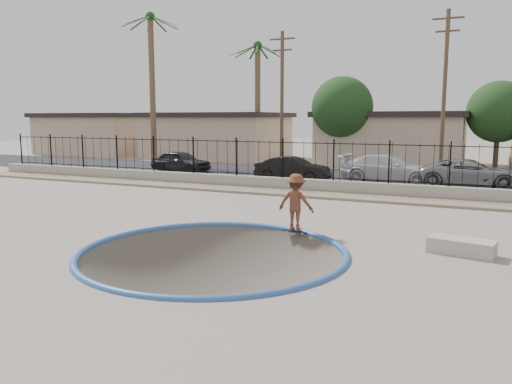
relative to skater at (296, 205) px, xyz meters
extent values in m
cube|color=gray|center=(-1.17, 9.98, -1.95)|extent=(120.00, 120.00, 2.20)
torus|color=#2D5692|center=(-1.17, -3.02, -0.85)|extent=(7.04, 7.04, 0.20)
cube|color=#9C8466|center=(-1.17, 7.18, -0.80)|extent=(42.00, 1.60, 0.11)
cube|color=#9B9589|center=(-1.17, 8.28, -0.55)|extent=(42.00, 0.45, 0.60)
cube|color=black|center=(-1.17, 8.28, -0.13)|extent=(40.00, 0.04, 0.03)
cube|color=black|center=(-1.17, 8.28, 1.45)|extent=(40.00, 0.04, 0.04)
cube|color=black|center=(-1.17, 14.98, -0.84)|extent=(90.00, 8.00, 0.04)
cube|color=tan|center=(-29.17, 24.48, 0.90)|extent=(10.00, 8.00, 3.50)
cube|color=black|center=(-29.17, 24.48, 2.85)|extent=(10.60, 8.60, 0.40)
cube|color=tan|center=(-16.17, 24.48, 0.90)|extent=(11.00, 8.00, 3.50)
cube|color=black|center=(-16.17, 24.48, 2.85)|extent=(11.60, 8.60, 0.40)
cube|color=tan|center=(-1.17, 24.48, 0.90)|extent=(10.00, 8.00, 3.50)
cube|color=black|center=(-1.17, 24.48, 2.85)|extent=(10.60, 8.60, 0.40)
cylinder|color=brown|center=(-18.17, 17.98, 4.65)|extent=(0.44, 0.44, 11.00)
sphere|color=#1B4417|center=(-18.17, 17.98, 10.10)|extent=(0.70, 0.70, 0.70)
cylinder|color=brown|center=(-11.17, 21.98, 3.65)|extent=(0.44, 0.44, 9.00)
sphere|color=#1B4417|center=(-11.17, 21.98, 8.10)|extent=(0.70, 0.70, 0.70)
cylinder|color=#473323|center=(-7.17, 16.98, 3.65)|extent=(0.24, 0.24, 9.00)
cube|color=#473323|center=(-7.17, 16.98, 7.65)|extent=(1.70, 0.10, 0.10)
cube|color=#473323|center=(-7.17, 16.98, 6.95)|extent=(1.30, 0.10, 0.10)
cylinder|color=#473323|center=(2.83, 16.98, 3.90)|extent=(0.24, 0.24, 9.50)
cube|color=#473323|center=(2.83, 16.98, 8.15)|extent=(1.70, 0.10, 0.10)
cube|color=#473323|center=(2.83, 16.98, 7.45)|extent=(1.30, 0.10, 0.10)
cylinder|color=#473323|center=(-4.17, 20.98, 0.65)|extent=(0.34, 0.34, 3.00)
sphere|color=#143311|center=(-4.17, 20.98, 3.35)|extent=(4.32, 4.32, 4.32)
cylinder|color=#473323|center=(5.83, 21.98, 0.52)|extent=(0.34, 0.34, 2.75)
sphere|color=#143311|center=(5.83, 21.98, 3.00)|extent=(3.96, 3.96, 3.96)
imported|color=brown|center=(0.00, 0.00, 0.00)|extent=(1.11, 0.64, 1.71)
cube|color=black|center=(0.00, 0.00, -0.79)|extent=(0.81, 0.31, 0.02)
cylinder|color=silver|center=(-0.27, -0.03, -0.83)|extent=(0.06, 0.04, 0.05)
cylinder|color=silver|center=(-0.25, 0.11, -0.83)|extent=(0.06, 0.04, 0.05)
cylinder|color=silver|center=(0.25, -0.11, -0.83)|extent=(0.06, 0.04, 0.05)
cylinder|color=silver|center=(0.27, 0.03, -0.83)|extent=(0.06, 0.04, 0.05)
cube|color=#A7A494|center=(4.69, -0.50, -0.65)|extent=(1.70, 0.99, 0.40)
imported|color=black|center=(-12.51, 12.98, -0.14)|extent=(4.14, 1.98, 1.36)
imported|color=black|center=(-4.29, 11.38, -0.15)|extent=(4.10, 1.55, 1.34)
imported|color=silver|center=(0.56, 12.98, -0.07)|extent=(5.27, 2.38, 1.50)
imported|color=gray|center=(4.56, 12.98, -0.13)|extent=(5.13, 2.64, 1.38)
camera|label=1|loc=(5.03, -13.98, 2.61)|focal=35.00mm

